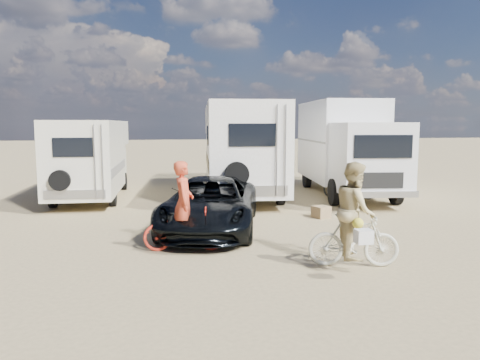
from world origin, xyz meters
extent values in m
plane|color=tan|center=(0.00, 0.00, 0.00)|extent=(140.00, 140.00, 0.00)
imported|color=black|center=(-1.48, 1.53, 0.67)|extent=(3.37, 5.26, 1.35)
imported|color=red|center=(-2.28, -0.23, 0.46)|extent=(1.80, 0.82, 0.91)
imported|color=beige|center=(0.81, -1.97, 0.51)|extent=(1.78, 0.90, 1.03)
imported|color=#D24729|center=(-2.28, -0.23, 0.88)|extent=(0.50, 0.69, 1.76)
imported|color=tan|center=(0.81, -1.97, 0.92)|extent=(0.90, 1.04, 1.84)
imported|color=black|center=(4.17, 5.53, 0.50)|extent=(2.03, 1.39, 1.01)
cube|color=navy|center=(-2.20, 1.53, 0.24)|extent=(0.66, 0.54, 0.47)
cube|color=#8F714B|center=(1.89, 2.49, 0.17)|extent=(0.55, 0.55, 0.34)
camera|label=1|loc=(-2.95, -9.88, 2.71)|focal=34.21mm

